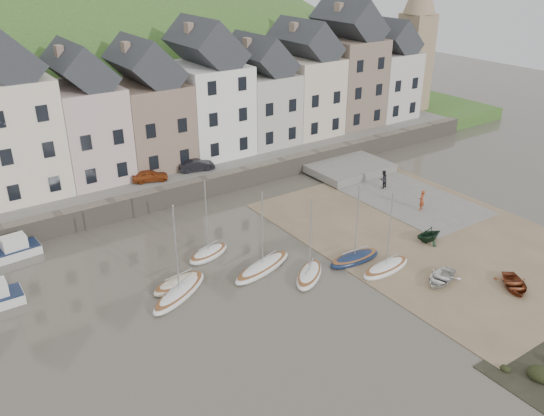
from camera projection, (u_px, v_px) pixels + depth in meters
ground at (321, 277)px, 39.14m from camera, size 160.00×160.00×0.00m
quay_land at (141, 145)px, 62.68m from camera, size 90.00×30.00×1.50m
quay_street at (187, 169)px, 53.77m from camera, size 70.00×7.00×0.10m
seawall at (204, 187)px, 51.43m from camera, size 70.00×1.20×1.80m
beach at (427, 235)px, 44.79m from camera, size 18.00×26.00×0.06m
slipway at (390, 191)px, 52.80m from camera, size 8.00×18.00×0.12m
hillside at (54, 217)px, 88.92m from camera, size 134.40×84.00×84.00m
townhouse_terrace at (183, 100)px, 54.84m from camera, size 61.05×8.00×13.93m
church_spire at (417, 34)px, 70.13m from camera, size 4.00×4.00×18.00m
sailboat_0 at (179, 293)px, 36.85m from camera, size 5.53×4.01×6.32m
sailboat_1 at (208, 253)px, 41.57m from camera, size 3.96×2.51×6.32m
sailboat_2 at (179, 283)px, 37.88m from camera, size 4.17×2.09×6.32m
sailboat_3 at (309, 274)px, 38.89m from camera, size 4.12×3.68×6.32m
sailboat_4 at (263, 267)px, 39.80m from camera, size 5.84×3.05×6.32m
sailboat_5 at (354, 258)px, 40.93m from camera, size 4.44×1.67×6.32m
sailboat_6 at (386, 268)px, 39.73m from camera, size 4.60×1.87×6.32m
motorboat_2 at (7, 252)px, 41.14m from camera, size 5.03×2.12×1.70m
rowboat_white at (441, 278)px, 38.26m from camera, size 3.57×2.98×0.64m
rowboat_green at (429, 234)px, 43.47m from camera, size 2.54×2.25×1.24m
rowboat_red at (514, 284)px, 37.55m from camera, size 3.56×3.71×0.63m
person_red at (422, 200)px, 48.48m from camera, size 0.77×0.64×1.80m
person_dark at (383, 179)px, 52.91m from camera, size 0.96×0.81×1.76m
car_left at (150, 176)px, 50.64m from camera, size 3.43×2.20×1.09m
car_right at (197, 165)px, 53.07m from camera, size 3.56×1.94×1.11m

